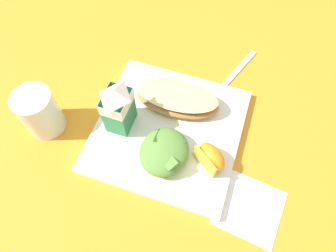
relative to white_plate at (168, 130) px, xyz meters
name	(u,v)px	position (x,y,z in m)	size (l,w,h in m)	color
ground	(168,132)	(0.00, 0.00, -0.01)	(3.00, 3.00, 0.00)	orange
white_plate	(168,130)	(0.00, 0.00, 0.00)	(0.28, 0.28, 0.02)	white
cheesy_pizza_bread	(179,100)	(0.06, 0.00, 0.03)	(0.09, 0.17, 0.04)	#B77F42
green_salad_pile	(164,152)	(-0.06, -0.01, 0.03)	(0.10, 0.09, 0.04)	#5B8E3D
milk_carton	(118,106)	(-0.02, 0.09, 0.07)	(0.06, 0.04, 0.11)	#2D8451
orange_wedge_front	(211,157)	(-0.04, -0.10, 0.03)	(0.06, 0.07, 0.04)	orange
paper_napkin	(250,208)	(-0.10, -0.19, -0.01)	(0.11, 0.11, 0.00)	white
metal_fork	(228,80)	(0.17, -0.09, -0.01)	(0.18, 0.08, 0.01)	silver
drinking_clear_cup	(40,112)	(-0.06, 0.24, 0.04)	(0.07, 0.07, 0.10)	silver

